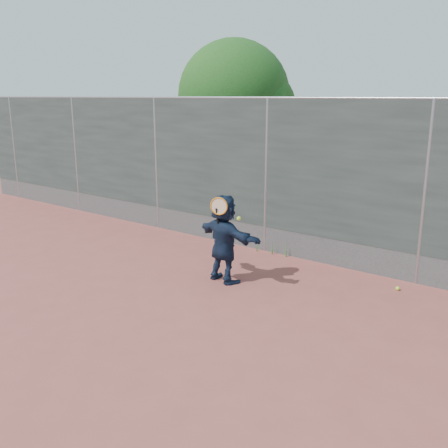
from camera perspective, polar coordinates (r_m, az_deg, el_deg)
The scene contains 7 objects.
ground at distance 7.62m, azimuth -9.97°, elevation -9.28°, with size 80.00×80.00×0.00m, color #9E4C42.
player at distance 8.26m, azimuth -0.00°, elevation -1.66°, with size 1.38×0.44×1.49m, color #15243C.
ball_ground at distance 8.55m, azimuth 19.23°, elevation -6.96°, with size 0.07×0.07×0.07m, color #B4E132.
fence at distance 9.79m, azimuth 4.86°, elevation 5.85°, with size 20.00×0.06×3.03m.
swing_action at distance 7.92m, azimuth -0.38°, elevation 1.79°, with size 0.58×0.15×0.51m.
tree_left at distance 13.81m, azimuth 1.79°, elevation 14.04°, with size 3.15×3.00×4.53m.
weed_clump at distance 9.86m, azimuth 5.76°, elevation -2.74°, with size 0.68×0.07×0.30m.
Camera 1 is at (5.21, -4.66, 3.04)m, focal length 40.00 mm.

